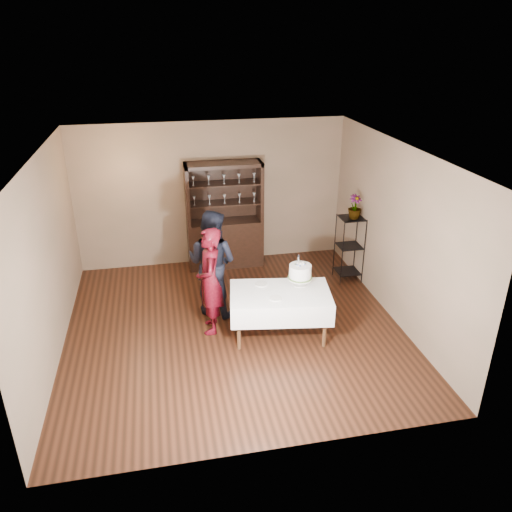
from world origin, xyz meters
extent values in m
plane|color=black|center=(0.00, 0.00, 0.00)|extent=(5.00, 5.00, 0.00)
plane|color=silver|center=(0.00, 0.00, 2.70)|extent=(5.00, 5.00, 0.00)
cube|color=brown|center=(0.00, 2.50, 1.35)|extent=(5.00, 0.02, 2.70)
cube|color=brown|center=(-2.50, 0.00, 1.35)|extent=(0.02, 5.00, 2.70)
cube|color=brown|center=(2.50, 0.00, 1.35)|extent=(0.02, 5.00, 2.70)
cube|color=black|center=(0.20, 2.24, 0.45)|extent=(1.40, 0.48, 0.90)
cube|color=black|center=(0.20, 2.46, 1.45)|extent=(1.40, 0.03, 1.10)
cube|color=black|center=(0.20, 2.24, 1.97)|extent=(1.40, 0.48, 0.06)
cube|color=black|center=(0.20, 2.24, 1.25)|extent=(1.28, 0.42, 0.02)
cube|color=black|center=(0.20, 2.24, 1.62)|extent=(1.28, 0.42, 0.02)
cylinder|color=black|center=(2.08, 1.00, 0.60)|extent=(0.02, 0.02, 1.20)
cylinder|color=black|center=(2.48, 1.00, 0.60)|extent=(0.02, 0.02, 1.20)
cylinder|color=black|center=(2.08, 1.40, 0.60)|extent=(0.02, 0.02, 1.20)
cylinder|color=black|center=(2.48, 1.40, 0.60)|extent=(0.02, 0.02, 1.20)
cube|color=black|center=(2.28, 1.20, 0.15)|extent=(0.40, 0.40, 0.02)
cube|color=black|center=(2.28, 1.20, 0.65)|extent=(0.40, 0.40, 0.01)
cube|color=black|center=(2.28, 1.20, 1.18)|extent=(0.40, 0.40, 0.02)
cube|color=silver|center=(0.63, -0.34, 0.55)|extent=(1.56, 1.10, 0.33)
cylinder|color=#4D311C|center=(-0.02, -0.57, 0.34)|extent=(0.06, 0.06, 0.68)
cylinder|color=#4D311C|center=(1.19, -0.76, 0.34)|extent=(0.06, 0.06, 0.68)
cylinder|color=#4D311C|center=(0.08, 0.09, 0.34)|extent=(0.06, 0.06, 0.68)
cylinder|color=#4D311C|center=(1.29, -0.10, 0.34)|extent=(0.06, 0.06, 0.68)
imported|color=#33040D|center=(-0.34, 0.02, 0.82)|extent=(0.44, 0.63, 1.64)
imported|color=black|center=(-0.24, 0.56, 0.85)|extent=(1.05, 1.01, 1.71)
cylinder|color=white|center=(0.97, -0.17, 0.72)|extent=(0.20, 0.20, 0.01)
cylinder|color=white|center=(0.97, -0.17, 0.77)|extent=(0.05, 0.05, 0.10)
cylinder|color=white|center=(0.97, -0.17, 0.83)|extent=(0.37, 0.37, 0.02)
cylinder|color=#517236|center=(0.97, -0.17, 0.84)|extent=(0.36, 0.36, 0.02)
cylinder|color=white|center=(0.97, -0.17, 0.94)|extent=(0.43, 0.43, 0.20)
sphere|color=#556AB7|center=(1.00, -0.17, 1.05)|extent=(0.02, 0.02, 0.02)
cube|color=silver|center=(0.93, -0.19, 1.11)|extent=(0.02, 0.02, 0.14)
cube|color=black|center=(0.93, -0.19, 1.20)|extent=(0.03, 0.02, 0.05)
cylinder|color=white|center=(0.52, -0.50, 0.73)|extent=(0.21, 0.21, 0.01)
cylinder|color=white|center=(0.41, -0.04, 0.73)|extent=(0.24, 0.24, 0.01)
imported|color=#517236|center=(2.30, 1.15, 1.40)|extent=(0.28, 0.28, 0.42)
camera|label=1|loc=(-0.96, -6.44, 4.18)|focal=35.00mm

